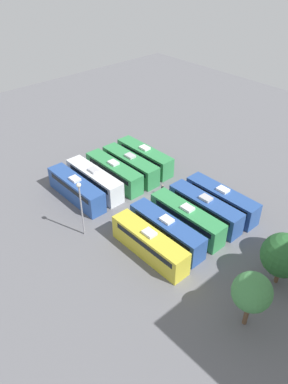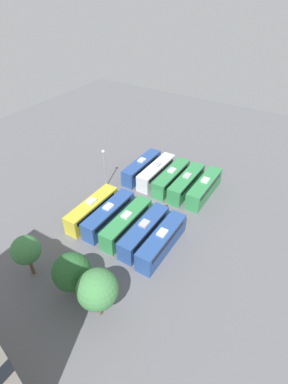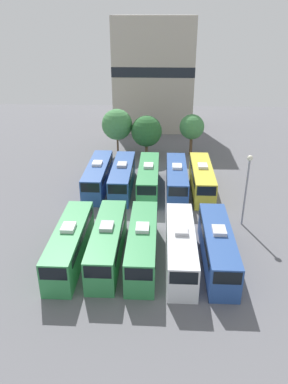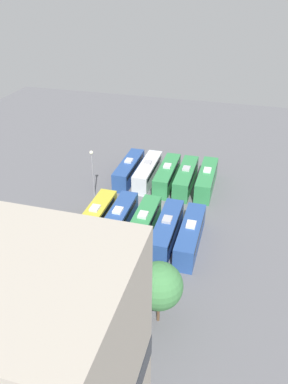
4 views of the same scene
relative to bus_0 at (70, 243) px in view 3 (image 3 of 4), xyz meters
The scene contains 17 objects.
ground_plane 10.68m from the bus_0, 49.62° to the left, with size 114.95×114.95×0.00m, color slate.
bus_0 is the anchor object (origin of this frame).
bus_1 3.51m from the bus_0, ahead, with size 2.58×11.26×3.68m.
bus_2 6.79m from the bus_0, ahead, with size 2.58×11.26×3.68m.
bus_3 10.33m from the bus_0, ahead, with size 2.58×11.26×3.68m.
bus_4 13.74m from the bus_0, ahead, with size 2.58×11.26×3.68m.
bus_5 16.15m from the bus_0, 89.88° to the left, with size 2.58×11.26×3.68m.
bus_6 16.20m from the bus_0, 78.21° to the left, with size 2.58×11.26×3.68m.
bus_7 17.07m from the bus_0, 66.73° to the left, with size 2.58×11.26×3.68m.
bus_8 18.73m from the bus_0, 56.24° to the left, with size 2.58×11.26×3.68m.
bus_9 21.00m from the bus_0, 49.30° to the left, with size 2.58×11.26×3.68m.
worker_person 8.79m from the bus_0, 65.33° to the left, with size 0.36×0.36×1.84m.
light_pole 19.31m from the bus_0, 22.93° to the left, with size 0.60×0.60×8.12m.
tree_0 29.69m from the bus_0, 87.79° to the left, with size 4.94×4.94×7.48m.
tree_1 29.49m from the bus_0, 78.40° to the left, with size 4.93×4.93×6.65m.
tree_2 32.56m from the bus_0, 66.09° to the left, with size 3.97×3.97×6.74m.
depot_building 47.04m from the bus_0, 81.89° to the left, with size 15.19×9.51×20.87m.
Camera 3 is at (1.58, -37.10, 21.26)m, focal length 35.00 mm.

